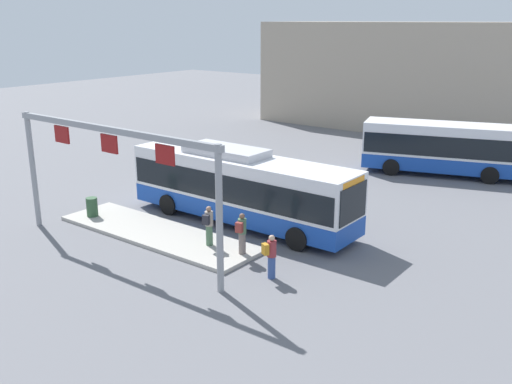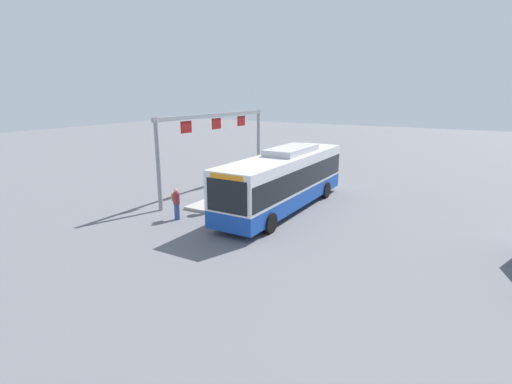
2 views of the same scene
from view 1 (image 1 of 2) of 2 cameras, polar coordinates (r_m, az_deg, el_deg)
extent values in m
plane|color=slate|center=(26.56, -1.50, -3.05)|extent=(120.00, 120.00, 0.00)
cube|color=#B2ADA3|center=(25.42, -9.81, -4.04)|extent=(10.00, 2.80, 0.16)
cube|color=#1947AD|center=(26.31, -1.51, -1.46)|extent=(11.39, 2.52, 0.85)
cube|color=silver|center=(25.91, -1.53, 1.43)|extent=(11.39, 2.52, 1.90)
cube|color=black|center=(25.96, -1.53, 1.00)|extent=(11.16, 2.56, 1.20)
cube|color=black|center=(22.94, 9.67, -1.13)|extent=(0.04, 2.13, 1.50)
cube|color=#B7B7BC|center=(26.16, -3.02, 4.11)|extent=(3.99, 1.76, 0.36)
cube|color=orange|center=(22.72, 9.62, 0.94)|extent=(0.12, 1.75, 0.28)
cylinder|color=black|center=(25.26, 7.13, -3.04)|extent=(1.00, 0.30, 1.00)
cylinder|color=black|center=(23.34, 4.13, -4.65)|extent=(1.00, 0.30, 1.00)
cylinder|color=black|center=(29.44, -5.35, -0.09)|extent=(1.00, 0.30, 1.00)
cylinder|color=black|center=(27.81, -8.69, -1.23)|extent=(1.00, 0.30, 1.00)
cube|color=#1947AD|center=(36.32, 18.22, 2.84)|extent=(9.85, 5.26, 0.85)
cube|color=silver|center=(36.04, 18.42, 4.96)|extent=(9.85, 5.26, 1.90)
cube|color=black|center=(36.08, 18.39, 4.65)|extent=(9.68, 5.24, 1.20)
cylinder|color=black|center=(35.41, 13.31, 2.43)|extent=(1.04, 0.59, 1.00)
cylinder|color=black|center=(37.73, 13.76, 3.27)|extent=(1.04, 0.59, 1.00)
cylinder|color=black|center=(35.26, 22.26, 1.55)|extent=(1.04, 0.59, 1.00)
cylinder|color=black|center=(37.59, 22.16, 2.45)|extent=(1.04, 0.59, 1.00)
cylinder|color=#334C8C|center=(20.89, 1.56, -7.50)|extent=(0.37, 0.37, 0.85)
cylinder|color=maroon|center=(20.60, 1.58, -5.66)|extent=(0.45, 0.45, 0.60)
sphere|color=tan|center=(20.45, 1.59, -4.60)|extent=(0.22, 0.22, 0.22)
cube|color=#BF7F1E|center=(20.48, 0.93, -5.71)|extent=(0.33, 0.28, 0.40)
cylinder|color=slate|center=(22.57, -1.38, -5.14)|extent=(0.34, 0.34, 0.85)
cylinder|color=#476B4C|center=(22.31, -1.40, -3.41)|extent=(0.41, 0.41, 0.60)
sphere|color=brown|center=(22.17, -1.40, -2.42)|extent=(0.22, 0.22, 0.22)
cube|color=maroon|center=(22.08, -1.69, -3.55)|extent=(0.31, 0.24, 0.40)
cylinder|color=#476B4C|center=(23.47, -4.67, -4.32)|extent=(0.34, 0.34, 0.85)
cylinder|color=gray|center=(23.22, -4.71, -2.65)|extent=(0.42, 0.42, 0.60)
sphere|color=#9E755B|center=(23.08, -4.73, -1.69)|extent=(0.22, 0.22, 0.22)
cube|color=#26262D|center=(22.99, -5.01, -2.78)|extent=(0.32, 0.25, 0.40)
cylinder|color=gray|center=(27.32, -21.32, 2.05)|extent=(0.24, 0.24, 5.20)
cylinder|color=gray|center=(19.13, -3.66, -2.84)|extent=(0.24, 0.24, 5.20)
cube|color=gray|center=(22.38, -14.50, 6.05)|extent=(11.36, 0.20, 0.24)
cube|color=maroon|center=(24.88, -18.76, 5.45)|extent=(0.90, 0.08, 0.70)
cube|color=maroon|center=(22.48, -14.40, 4.68)|extent=(0.90, 0.08, 0.70)
cube|color=maroon|center=(20.24, -9.05, 3.69)|extent=(0.90, 0.08, 0.70)
cube|color=tan|center=(49.68, 18.36, 10.66)|extent=(31.55, 8.00, 8.83)
cylinder|color=#2D5133|center=(27.85, -16.01, -1.44)|extent=(0.52, 0.52, 0.90)
camera|label=2|loc=(29.20, 44.32, 7.11)|focal=27.07mm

